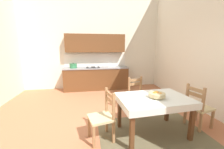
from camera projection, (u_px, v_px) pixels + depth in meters
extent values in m
cube|color=#B7704C|center=(100.00, 126.00, 3.14)|extent=(6.12, 6.69, 0.10)
cube|color=silver|center=(93.00, 37.00, 5.73)|extent=(6.12, 0.12, 4.19)
cube|color=silver|center=(222.00, 29.00, 3.20)|extent=(0.12, 6.69, 4.19)
cube|color=brown|center=(154.00, 136.00, 2.71)|extent=(2.10, 1.60, 0.01)
cube|color=brown|center=(96.00, 79.00, 5.71)|extent=(2.54, 0.60, 0.86)
cube|color=gray|center=(96.00, 68.00, 5.61)|extent=(2.57, 0.63, 0.04)
cube|color=white|center=(96.00, 60.00, 5.85)|extent=(2.54, 0.01, 0.55)
cube|color=brown|center=(95.00, 43.00, 5.56)|extent=(2.33, 0.34, 0.70)
cube|color=black|center=(97.00, 90.00, 5.52)|extent=(2.50, 0.02, 0.09)
cylinder|color=silver|center=(110.00, 67.00, 5.71)|extent=(0.34, 0.34, 0.02)
cylinder|color=silver|center=(110.00, 64.00, 5.83)|extent=(0.02, 0.02, 0.22)
cube|color=black|center=(93.00, 67.00, 5.59)|extent=(0.52, 0.42, 0.01)
cylinder|color=silver|center=(90.00, 67.00, 5.47)|extent=(0.11, 0.11, 0.01)
cylinder|color=silver|center=(96.00, 67.00, 5.52)|extent=(0.11, 0.11, 0.01)
cylinder|color=silver|center=(90.00, 67.00, 5.67)|extent=(0.11, 0.11, 0.01)
cylinder|color=silver|center=(96.00, 67.00, 5.71)|extent=(0.11, 0.11, 0.01)
cylinder|color=#337A4C|center=(73.00, 66.00, 5.44)|extent=(0.28, 0.28, 0.15)
cylinder|color=#337A4C|center=(73.00, 64.00, 5.42)|extent=(0.29, 0.29, 0.02)
sphere|color=black|center=(73.00, 63.00, 5.41)|extent=(0.04, 0.04, 0.04)
cube|color=#56331C|center=(154.00, 98.00, 2.67)|extent=(1.32, 0.92, 0.02)
cube|color=#56331C|center=(132.00, 130.00, 2.26)|extent=(0.07, 0.07, 0.73)
cube|color=#56331C|center=(192.00, 122.00, 2.52)|extent=(0.07, 0.07, 0.73)
cube|color=#56331C|center=(119.00, 111.00, 2.95)|extent=(0.07, 0.07, 0.73)
cube|color=#56331C|center=(167.00, 106.00, 3.21)|extent=(0.07, 0.07, 0.73)
cube|color=silver|center=(154.00, 97.00, 2.66)|extent=(1.38, 0.99, 0.00)
cube|color=silver|center=(168.00, 110.00, 2.24)|extent=(1.33, 0.09, 0.12)
cube|color=silver|center=(143.00, 93.00, 3.11)|extent=(1.33, 0.09, 0.12)
cube|color=silver|center=(120.00, 103.00, 2.53)|extent=(0.06, 0.90, 0.12)
cube|color=silver|center=(183.00, 98.00, 2.83)|extent=(0.06, 0.90, 0.12)
cube|color=#D1BC89|center=(199.00, 107.00, 2.98)|extent=(0.50, 0.50, 0.04)
cube|color=#A3754C|center=(196.00, 112.00, 3.25)|extent=(0.05, 0.05, 0.41)
cube|color=#A3754C|center=(212.00, 119.00, 2.92)|extent=(0.05, 0.05, 0.41)
cube|color=#A3754C|center=(186.00, 104.00, 3.06)|extent=(0.05, 0.05, 0.93)
cube|color=#A3754C|center=(202.00, 111.00, 2.74)|extent=(0.05, 0.05, 0.93)
cube|color=#A3754C|center=(196.00, 90.00, 2.83)|extent=(0.09, 0.32, 0.07)
cube|color=#A3754C|center=(195.00, 95.00, 2.85)|extent=(0.09, 0.32, 0.07)
cube|color=#D1BC89|center=(138.00, 97.00, 3.58)|extent=(0.50, 0.50, 0.04)
cube|color=#A3754C|center=(148.00, 107.00, 3.53)|extent=(0.05, 0.05, 0.41)
cube|color=#A3754C|center=(136.00, 109.00, 3.39)|extent=(0.05, 0.05, 0.41)
cube|color=#A3754C|center=(140.00, 93.00, 3.80)|extent=(0.05, 0.05, 0.93)
cube|color=#A3754C|center=(129.00, 95.00, 3.67)|extent=(0.05, 0.05, 0.93)
cube|color=#A3754C|center=(135.00, 80.00, 3.66)|extent=(0.32, 0.09, 0.07)
cube|color=#A3754C|center=(135.00, 84.00, 3.68)|extent=(0.32, 0.09, 0.07)
cube|color=#D1BC89|center=(101.00, 118.00, 2.54)|extent=(0.50, 0.50, 0.04)
cube|color=#A3754C|center=(94.00, 137.00, 2.35)|extent=(0.05, 0.05, 0.41)
cube|color=#A3754C|center=(89.00, 126.00, 2.68)|extent=(0.05, 0.05, 0.41)
cube|color=#A3754C|center=(114.00, 119.00, 2.43)|extent=(0.05, 0.05, 0.93)
cube|color=#A3754C|center=(107.00, 110.00, 2.76)|extent=(0.05, 0.05, 0.93)
cube|color=#A3754C|center=(110.00, 95.00, 2.52)|extent=(0.09, 0.32, 0.07)
cube|color=#A3754C|center=(110.00, 100.00, 2.54)|extent=(0.09, 0.32, 0.07)
cylinder|color=tan|center=(157.00, 97.00, 2.63)|extent=(0.17, 0.17, 0.02)
cylinder|color=tan|center=(157.00, 95.00, 2.62)|extent=(0.30, 0.30, 0.07)
sphere|color=orange|center=(154.00, 94.00, 2.62)|extent=(0.09, 0.09, 0.09)
sphere|color=orange|center=(160.00, 95.00, 2.61)|extent=(0.08, 0.08, 0.08)
sphere|color=orange|center=(156.00, 93.00, 2.65)|extent=(0.10, 0.10, 0.10)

